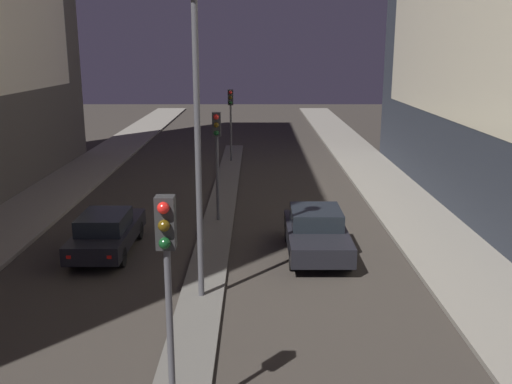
{
  "coord_description": "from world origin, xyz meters",
  "views": [
    {
      "loc": [
        1.5,
        -4.7,
        6.7
      ],
      "look_at": [
        1.62,
        19.83,
        0.5
      ],
      "focal_mm": 40.0,
      "sensor_mm": 36.0,
      "label": 1
    }
  ],
  "objects_px": {
    "traffic_light_near": "(164,261)",
    "car_right_lane": "(314,232)",
    "traffic_light_far": "(228,109)",
    "street_lamp": "(194,94)",
    "traffic_light_mid": "(214,142)",
    "car_left_lane": "(104,232)"
  },
  "relations": [
    {
      "from": "traffic_light_near",
      "to": "car_right_lane",
      "type": "xyz_separation_m",
      "value": [
        3.51,
        9.07,
        -2.48
      ]
    },
    {
      "from": "traffic_light_near",
      "to": "traffic_light_far",
      "type": "distance_m",
      "value": 24.76
    },
    {
      "from": "traffic_light_far",
      "to": "street_lamp",
      "type": "height_order",
      "value": "street_lamp"
    },
    {
      "from": "street_lamp",
      "to": "traffic_light_mid",
      "type": "bearing_deg",
      "value": 90.0
    },
    {
      "from": "traffic_light_far",
      "to": "traffic_light_mid",
      "type": "bearing_deg",
      "value": -90.0
    },
    {
      "from": "traffic_light_near",
      "to": "car_left_lane",
      "type": "xyz_separation_m",
      "value": [
        -3.51,
        9.19,
        -2.51
      ]
    },
    {
      "from": "traffic_light_mid",
      "to": "street_lamp",
      "type": "relative_size",
      "value": 0.52
    },
    {
      "from": "traffic_light_far",
      "to": "street_lamp",
      "type": "relative_size",
      "value": 0.52
    },
    {
      "from": "traffic_light_mid",
      "to": "car_right_lane",
      "type": "xyz_separation_m",
      "value": [
        3.51,
        -3.46,
        -2.48
      ]
    },
    {
      "from": "traffic_light_near",
      "to": "traffic_light_mid",
      "type": "distance_m",
      "value": 12.53
    },
    {
      "from": "traffic_light_mid",
      "to": "street_lamp",
      "type": "distance_m",
      "value": 7.43
    },
    {
      "from": "traffic_light_far",
      "to": "car_right_lane",
      "type": "bearing_deg",
      "value": -77.4
    },
    {
      "from": "car_left_lane",
      "to": "traffic_light_near",
      "type": "bearing_deg",
      "value": -69.1
    },
    {
      "from": "car_left_lane",
      "to": "car_right_lane",
      "type": "relative_size",
      "value": 1.02
    },
    {
      "from": "traffic_light_near",
      "to": "traffic_light_mid",
      "type": "relative_size",
      "value": 1.0
    },
    {
      "from": "traffic_light_near",
      "to": "street_lamp",
      "type": "height_order",
      "value": "street_lamp"
    },
    {
      "from": "traffic_light_mid",
      "to": "street_lamp",
      "type": "xyz_separation_m",
      "value": [
        0.0,
        -7.05,
        2.34
      ]
    },
    {
      "from": "traffic_light_near",
      "to": "car_right_lane",
      "type": "bearing_deg",
      "value": 68.85
    },
    {
      "from": "traffic_light_far",
      "to": "car_right_lane",
      "type": "xyz_separation_m",
      "value": [
        3.51,
        -15.7,
        -2.48
      ]
    },
    {
      "from": "traffic_light_near",
      "to": "traffic_light_mid",
      "type": "height_order",
      "value": "same"
    },
    {
      "from": "street_lamp",
      "to": "car_right_lane",
      "type": "xyz_separation_m",
      "value": [
        3.51,
        3.58,
        -4.82
      ]
    },
    {
      "from": "traffic_light_mid",
      "to": "traffic_light_far",
      "type": "distance_m",
      "value": 12.23
    }
  ]
}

